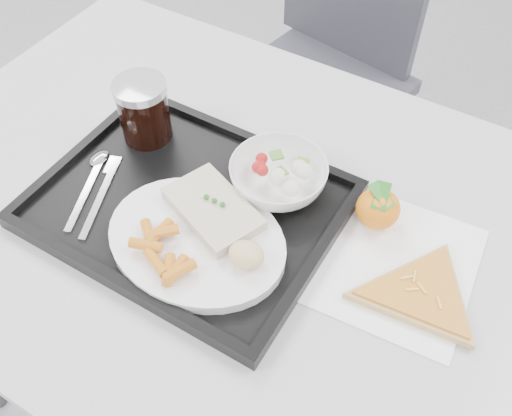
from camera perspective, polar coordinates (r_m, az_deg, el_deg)
table at (r=0.94m, az=-1.09°, el=-2.94°), size 1.20×0.80×0.75m
chair at (r=1.59m, az=7.29°, el=15.54°), size 0.49×0.49×0.93m
tray at (r=0.89m, az=-6.80°, el=0.23°), size 0.45×0.35×0.03m
dinner_plate at (r=0.83m, az=-5.94°, el=-3.27°), size 0.27×0.27×0.02m
fish_fillet at (r=0.84m, az=-4.33°, el=-0.06°), size 0.17×0.14×0.03m
bread_roll at (r=0.78m, az=-0.98°, el=-4.71°), size 0.06×0.05×0.03m
salad_bowl at (r=0.88m, az=2.27°, el=3.18°), size 0.15×0.15×0.05m
cola_glass at (r=0.96m, az=-11.18°, el=9.64°), size 0.09×0.09×0.11m
cutlery at (r=0.94m, az=-15.66°, el=2.59°), size 0.11×0.17×0.01m
napkin at (r=0.85m, az=12.73°, el=-5.14°), size 0.27×0.26×0.00m
tangerine at (r=0.86m, az=12.11°, el=-0.04°), size 0.08×0.08×0.07m
pizza_slice at (r=0.82m, az=16.16°, el=-8.26°), size 0.30×0.30×0.02m
carrot_pile at (r=0.80m, az=-9.39°, el=-4.32°), size 0.12×0.09×0.02m
salad_contents at (r=0.87m, az=2.78°, el=3.58°), size 0.09×0.08×0.02m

